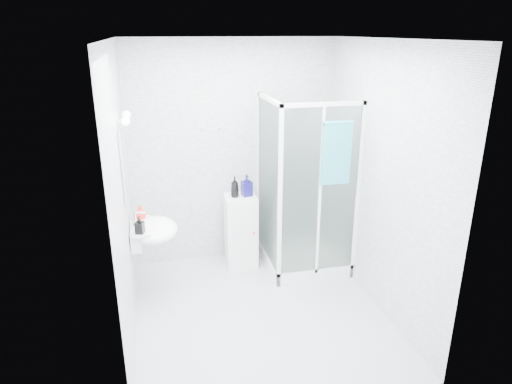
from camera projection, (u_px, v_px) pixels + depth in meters
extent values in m
cube|color=silver|center=(260.00, 189.00, 4.14)|extent=(2.40, 2.60, 2.60)
cube|color=#BABDBF|center=(259.00, 311.00, 4.57)|extent=(2.40, 2.60, 0.01)
cube|color=white|center=(260.00, 39.00, 3.70)|extent=(2.40, 2.60, 0.01)
cube|color=white|center=(303.00, 259.00, 5.50)|extent=(0.90, 0.90, 0.12)
cube|color=white|center=(270.00, 100.00, 4.76)|extent=(0.04, 0.90, 0.04)
cube|color=white|center=(324.00, 104.00, 4.46)|extent=(0.90, 0.04, 0.04)
cube|color=white|center=(280.00, 201.00, 4.69)|extent=(0.04, 0.04, 2.00)
cube|color=white|center=(268.00, 185.00, 5.07)|extent=(0.02, 0.82, 1.84)
cube|color=white|center=(320.00, 195.00, 4.77)|extent=(0.82, 0.02, 1.84)
cube|color=white|center=(319.00, 195.00, 4.78)|extent=(0.03, 0.04, 1.84)
cylinder|color=silver|center=(296.00, 147.00, 5.42)|extent=(0.02, 0.02, 1.00)
cylinder|color=silver|center=(298.00, 108.00, 5.24)|extent=(0.09, 0.05, 0.09)
cylinder|color=silver|center=(298.00, 170.00, 5.56)|extent=(0.12, 0.04, 0.12)
cylinder|color=silver|center=(351.00, 124.00, 4.55)|extent=(0.03, 0.05, 0.03)
cube|color=white|center=(136.00, 236.00, 4.49)|extent=(0.10, 0.40, 0.18)
ellipsoid|color=white|center=(155.00, 230.00, 4.51)|extent=(0.46, 0.56, 0.20)
cube|color=white|center=(142.00, 226.00, 4.47)|extent=(0.16, 0.50, 0.02)
cylinder|color=silver|center=(135.00, 219.00, 4.43)|extent=(0.04, 0.04, 0.16)
cylinder|color=silver|center=(139.00, 213.00, 4.42)|extent=(0.12, 0.02, 0.02)
cube|color=white|center=(124.00, 163.00, 4.23)|extent=(0.02, 0.60, 0.70)
cylinder|color=silver|center=(121.00, 121.00, 3.94)|extent=(0.05, 0.04, 0.04)
sphere|color=white|center=(125.00, 121.00, 3.95)|extent=(0.08, 0.08, 0.08)
cylinder|color=silver|center=(122.00, 115.00, 4.23)|extent=(0.05, 0.04, 0.04)
sphere|color=white|center=(126.00, 115.00, 4.24)|extent=(0.08, 0.08, 0.08)
cylinder|color=silver|center=(202.00, 129.00, 5.12)|extent=(0.02, 0.04, 0.02)
sphere|color=silver|center=(203.00, 129.00, 5.10)|extent=(0.03, 0.03, 0.03)
cylinder|color=silver|center=(220.00, 128.00, 5.16)|extent=(0.02, 0.04, 0.02)
sphere|color=silver|center=(220.00, 128.00, 5.14)|extent=(0.03, 0.03, 0.03)
cube|color=white|center=(241.00, 231.00, 5.38)|extent=(0.37, 0.37, 0.86)
cube|color=white|center=(244.00, 237.00, 5.22)|extent=(0.32, 0.02, 0.73)
sphere|color=#DC5C1F|center=(254.00, 233.00, 5.22)|extent=(0.03, 0.03, 0.03)
cube|color=teal|center=(336.00, 154.00, 4.61)|extent=(0.31, 0.04, 0.64)
cylinder|color=teal|center=(338.00, 123.00, 4.50)|extent=(0.31, 0.05, 0.05)
imported|color=black|center=(235.00, 187.00, 5.18)|extent=(0.10, 0.10, 0.24)
imported|color=#130F5B|center=(247.00, 185.00, 5.22)|extent=(0.13, 0.13, 0.25)
imported|color=#FF271E|center=(140.00, 213.00, 4.58)|extent=(0.14, 0.14, 0.15)
imported|color=black|center=(140.00, 225.00, 4.26)|extent=(0.10, 0.10, 0.17)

